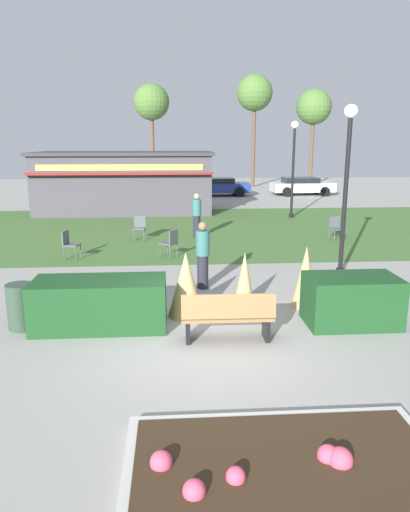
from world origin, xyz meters
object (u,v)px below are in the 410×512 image
(person_strolling, at_px, (197,215))
(person_standing, at_px, (203,255))
(food_kiosk, at_px, (125,182))
(parked_car_east_slot, at_px, (302,186))
(lamppost_mid, at_px, (347,172))
(parked_car_center_slot, at_px, (218,186))
(cafe_chair_center, at_px, (336,226))
(lamppost_far, at_px, (293,158))
(cafe_chair_east, at_px, (171,241))
(cafe_chair_west, at_px, (140,226))
(parked_car_west_slot, at_px, (139,187))
(trash_bin, at_px, (21,307))
(tree_center_bg, at_px, (255,94))
(tree_left_bg, at_px, (152,103))
(park_bench, at_px, (228,316))
(tree_right_bg, at_px, (314,108))
(cafe_chair_north, at_px, (69,242))

(person_strolling, bearing_deg, person_standing, -64.26)
(food_kiosk, bearing_deg, parked_car_east_slot, 31.68)
(food_kiosk, relative_size, person_standing, 5.36)
(lamppost_mid, xyz_separation_m, parked_car_center_slot, (-1.48, 19.93, -2.19))
(cafe_chair_center, bearing_deg, food_kiosk, 135.70)
(lamppost_far, bearing_deg, cafe_chair_east, -126.92)
(cafe_chair_west, bearing_deg, parked_car_west_slot, 93.77)
(trash_bin, height_order, person_strolling, person_strolling)
(trash_bin, bearing_deg, cafe_chair_west, 78.45)
(lamppost_mid, relative_size, person_strolling, 2.68)
(person_strolling, bearing_deg, lamppost_far, 71.00)
(cafe_chair_center, distance_m, person_standing, 7.70)
(cafe_chair_east, relative_size, cafe_chair_center, 1.00)
(lamppost_far, xyz_separation_m, tree_center_bg, (0.85, 16.20, 4.38))
(parked_car_west_slot, xyz_separation_m, parked_car_east_slot, (11.11, 0.00, 0.00))
(food_kiosk, height_order, tree_left_bg, tree_left_bg)
(park_bench, relative_size, tree_center_bg, 0.20)
(parked_car_west_slot, bearing_deg, person_strolling, -77.73)
(trash_bin, bearing_deg, parked_car_west_slot, 88.03)
(parked_car_center_slot, bearing_deg, cafe_chair_west, -106.55)
(trash_bin, distance_m, tree_left_bg, 30.67)
(lamppost_mid, height_order, parked_car_west_slot, lamppost_mid)
(food_kiosk, relative_size, tree_right_bg, 1.18)
(trash_bin, height_order, cafe_chair_center, trash_bin)
(lamppost_mid, bearing_deg, cafe_chair_west, 137.66)
(park_bench, distance_m, food_kiosk, 17.49)
(food_kiosk, bearing_deg, cafe_chair_north, -94.38)
(cafe_chair_east, xyz_separation_m, parked_car_west_slot, (-2.13, 17.52, 0.12))
(parked_car_west_slot, relative_size, tree_center_bg, 0.49)
(parked_car_east_slot, xyz_separation_m, tree_left_bg, (-10.39, 6.77, 5.88))
(person_strolling, height_order, parked_car_east_slot, person_strolling)
(parked_car_east_slot, bearing_deg, cafe_chair_west, -124.77)
(tree_center_bg, bearing_deg, food_kiosk, -123.94)
(person_strolling, bearing_deg, trash_bin, -86.34)
(tree_left_bg, bearing_deg, tree_center_bg, -2.53)
(cafe_chair_east, bearing_deg, lamppost_far, 53.08)
(park_bench, relative_size, cafe_chair_center, 1.92)
(lamppost_mid, bearing_deg, person_standing, -166.61)
(cafe_chair_north, distance_m, parked_car_center_slot, 18.62)
(tree_right_bg, bearing_deg, cafe_chair_north, -121.36)
(parked_car_center_slot, bearing_deg, parked_car_west_slot, 179.99)
(park_bench, relative_size, parked_car_center_slot, 0.40)
(parked_car_east_slot, xyz_separation_m, tree_center_bg, (-2.32, 6.42, 6.56))
(food_kiosk, bearing_deg, parked_car_center_slot, 51.63)
(food_kiosk, bearing_deg, park_bench, -78.74)
(parked_car_west_slot, distance_m, tree_left_bg, 9.00)
(person_strolling, height_order, person_standing, same)
(food_kiosk, xyz_separation_m, cafe_chair_east, (2.37, -10.51, -1.02))
(cafe_chair_east, xyz_separation_m, parked_car_east_slot, (8.98, 17.52, 0.12))
(parked_car_west_slot, height_order, tree_left_bg, tree_left_bg)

